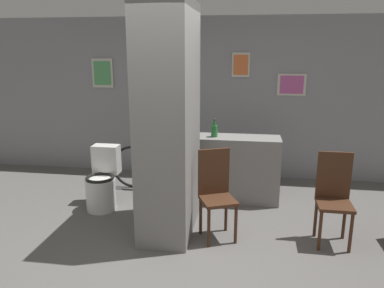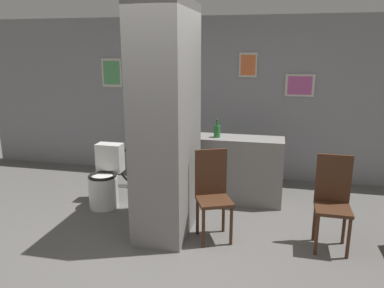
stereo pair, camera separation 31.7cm
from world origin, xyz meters
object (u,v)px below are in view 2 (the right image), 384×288
Objects in this scene: toilet at (105,181)px; chair_near_pillar at (213,191)px; bicycle at (167,167)px; chair_by_doorway at (333,199)px; bottle_tall at (217,131)px.

toilet is 0.81× the size of chair_near_pillar.
bicycle is at bearing 50.13° from toilet.
chair_near_pillar is 1.29m from chair_by_doorway.
bottle_tall reaches higher than toilet.
chair_near_pillar is 3.94× the size of bottle_tall.
chair_near_pillar is 0.64× the size of bicycle.
chair_by_doorway is 2.56m from bicycle.
toilet is 1.68m from bottle_tall.
bicycle is at bearing 151.00° from chair_by_doorway.
toilet reaches higher than bicycle.
bottle_tall reaches higher than chair_near_pillar.
chair_near_pillar is 1.64m from bicycle.
bicycle is 1.07m from bottle_tall.
bottle_tall is (0.80, -0.27, 0.66)m from bicycle.
toilet is at bearing 136.71° from chair_near_pillar.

